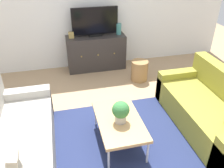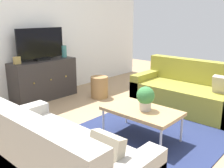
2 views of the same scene
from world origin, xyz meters
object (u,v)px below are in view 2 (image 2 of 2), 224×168
Objects in this scene: glass_vase at (64,51)px; wicker_basket at (99,87)px; couch_right_side at (190,93)px; flat_screen_tv at (41,44)px; couch_left_side at (50,163)px; tv_console at (44,80)px; coffee_table at (142,112)px; potted_plant at (145,97)px; mantel_clock at (17,60)px.

wicker_basket is (0.24, -0.76, -0.66)m from glass_vase.
flat_screen_tv is (-1.34, 2.39, 0.78)m from couch_right_side.
wicker_basket is at bearing 35.27° from couch_left_side.
tv_console is 1.08m from wicker_basket.
couch_left_side and couch_right_side have the same top height.
potted_plant reaches higher than coffee_table.
glass_vase reaches higher than coffee_table.
flat_screen_tv is 4.12× the size of glass_vase.
couch_left_side is at bearing 176.94° from potted_plant.
tv_console is (1.53, 2.37, 0.10)m from couch_left_side.
flat_screen_tv is (0.13, 2.42, 0.68)m from coffee_table.
couch_left_side reaches higher than tv_console.
mantel_clock is at bearing 149.24° from wicker_basket.
potted_plant is at bearing -80.91° from mantel_clock.
flat_screen_tv reaches higher than coffee_table.
glass_vase reaches higher than tv_console.
glass_vase reaches higher than couch_left_side.
coffee_table is at bearing -178.96° from couch_right_side.
coffee_table is (1.40, -0.03, 0.10)m from couch_left_side.
couch_right_side is at bearing 0.00° from couch_left_side.
potted_plant is 2.49m from mantel_clock.
coffee_table is 2.47m from mantel_clock.
couch_left_side is 1.87× the size of coffee_table.
flat_screen_tv is at bearing 134.29° from wicker_basket.
coffee_table is 1.00× the size of flat_screen_tv.
tv_console is (0.13, 2.40, -0.00)m from coffee_table.
couch_right_side is at bearing -60.68° from flat_screen_tv.
potted_plant is at bearing -117.48° from wicker_basket.
tv_console reaches higher than potted_plant.
mantel_clock is at bearing 66.87° from couch_left_side.
potted_plant is 0.25× the size of tv_console.
mantel_clock is 1.60m from wicker_basket.
flat_screen_tv reaches higher than mantel_clock.
mantel_clock is at bearing -177.77° from flat_screen_tv.
glass_vase is (0.51, 0.00, 0.50)m from tv_console.
couch_left_side is at bearing -130.69° from glass_vase.
couch_right_side is (2.87, 0.00, 0.00)m from couch_left_side.
glass_vase is at bearing 75.07° from coffee_table.
flat_screen_tv is at bearing 2.23° from mantel_clock.
mantel_clock is (-0.39, 2.45, 0.24)m from potted_plant.
mantel_clock reaches higher than wicker_basket.
wicker_basket is (-0.59, 1.62, -0.07)m from couch_right_side.
potted_plant is 1.94m from wicker_basket.
tv_console is (-1.34, 2.37, 0.10)m from couch_right_side.
potted_plant is 2.52m from flat_screen_tv.
flat_screen_tv is at bearing 87.18° from potted_plant.
wicker_basket is (0.76, -0.78, -0.85)m from flat_screen_tv.
couch_right_side is 2.59m from glass_vase.
coffee_table is (-1.47, -0.03, 0.10)m from couch_right_side.
couch_left_side is 3.19m from glass_vase.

